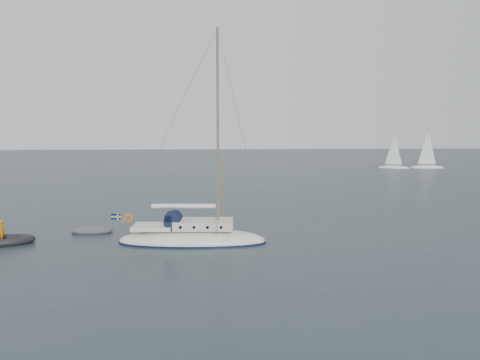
{
  "coord_description": "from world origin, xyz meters",
  "views": [
    {
      "loc": [
        -1.53,
        -31.77,
        7.08
      ],
      "look_at": [
        0.91,
        0.0,
        3.72
      ],
      "focal_mm": 35.0,
      "sensor_mm": 36.0,
      "label": 1
    }
  ],
  "objects": [
    {
      "name": "ground",
      "position": [
        0.0,
        0.0,
        0.0
      ],
      "size": [
        300.0,
        300.0,
        0.0
      ],
      "primitive_type": "plane",
      "color": "black",
      "rests_on": "ground"
    },
    {
      "name": "sailboat",
      "position": [
        -2.32,
        -2.6,
        1.05
      ],
      "size": [
        9.78,
        2.93,
        13.92
      ],
      "rotation": [
        0.0,
        0.0,
        -0.07
      ],
      "color": "white",
      "rests_on": "ground"
    },
    {
      "name": "dinghy",
      "position": [
        -9.38,
        0.95,
        0.18
      ],
      "size": [
        2.86,
        1.29,
        0.41
      ],
      "rotation": [
        0.0,
        0.0,
        0.02
      ],
      "color": "#4E4E53",
      "rests_on": "ground"
    },
    {
      "name": "distant_yacht_b",
      "position": [
        40.92,
        54.3,
        3.54
      ],
      "size": [
        6.24,
        3.33,
        8.27
      ],
      "rotation": [
        0.0,
        0.0,
        -0.18
      ],
      "color": "silver",
      "rests_on": "ground"
    },
    {
      "name": "distant_yacht_c",
      "position": [
        34.46,
        54.58,
        3.28
      ],
      "size": [
        5.8,
        3.09,
        7.69
      ],
      "rotation": [
        0.0,
        0.0,
        -0.39
      ],
      "color": "silver",
      "rests_on": "ground"
    }
  ]
}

